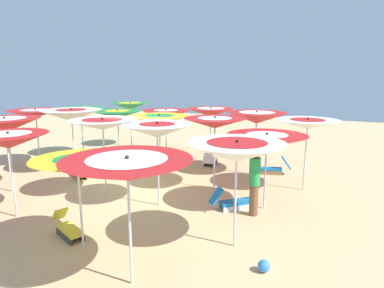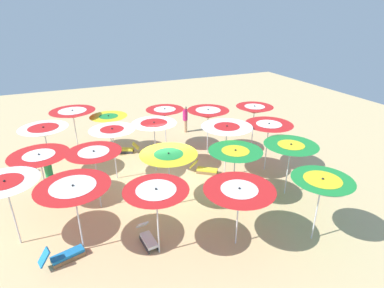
% 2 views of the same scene
% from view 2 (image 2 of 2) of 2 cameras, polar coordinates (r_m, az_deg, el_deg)
% --- Properties ---
extents(ground, '(41.19, 41.19, 0.04)m').
position_cam_2_polar(ground, '(14.03, -5.34, -7.72)').
color(ground, '#D1B57F').
extents(beach_umbrella_0, '(2.05, 2.05, 2.43)m').
position_cam_2_polar(beach_umbrella_0, '(11.27, -30.95, -6.58)').
color(beach_umbrella_0, silver).
rests_on(beach_umbrella_0, ground).
extents(beach_umbrella_1, '(2.23, 2.23, 2.47)m').
position_cam_2_polar(beach_umbrella_1, '(10.07, -20.80, -8.20)').
color(beach_umbrella_1, silver).
rests_on(beach_umbrella_1, ground).
extents(beach_umbrella_2, '(1.98, 1.98, 2.43)m').
position_cam_2_polar(beach_umbrella_2, '(9.39, -6.55, -9.22)').
color(beach_umbrella_2, silver).
rests_on(beach_umbrella_2, ground).
extents(beach_umbrella_3, '(2.26, 2.26, 2.18)m').
position_cam_2_polar(beach_umbrella_3, '(9.94, 8.59, -9.15)').
color(beach_umbrella_3, silver).
rests_on(beach_umbrella_3, ground).
extents(beach_umbrella_4, '(1.94, 1.94, 2.38)m').
position_cam_2_polar(beach_umbrella_4, '(10.73, 22.64, -6.77)').
color(beach_umbrella_4, silver).
rests_on(beach_umbrella_4, ground).
extents(beach_umbrella_5, '(2.24, 2.24, 2.23)m').
position_cam_2_polar(beach_umbrella_5, '(13.16, -26.07, -2.52)').
color(beach_umbrella_5, silver).
rests_on(beach_umbrella_5, ground).
extents(beach_umbrella_6, '(2.03, 2.03, 2.47)m').
position_cam_2_polar(beach_umbrella_6, '(12.07, -17.45, -2.05)').
color(beach_umbrella_6, silver).
rests_on(beach_umbrella_6, ground).
extents(beach_umbrella_7, '(2.20, 2.20, 2.32)m').
position_cam_2_polar(beach_umbrella_7, '(11.73, -4.29, -2.57)').
color(beach_umbrella_7, silver).
rests_on(beach_umbrella_7, ground).
extents(beach_umbrella_8, '(2.09, 2.09, 2.33)m').
position_cam_2_polar(beach_umbrella_8, '(12.04, 7.91, -1.90)').
color(beach_umbrella_8, silver).
rests_on(beach_umbrella_8, ground).
extents(beach_umbrella_9, '(2.15, 2.15, 2.33)m').
position_cam_2_polar(beach_umbrella_9, '(13.04, 17.58, -0.73)').
color(beach_umbrella_9, silver).
rests_on(beach_umbrella_9, ground).
extents(beach_umbrella_10, '(2.12, 2.12, 2.46)m').
position_cam_2_polar(beach_umbrella_10, '(15.36, -25.43, 2.01)').
color(beach_umbrella_10, silver).
rests_on(beach_umbrella_10, ground).
extents(beach_umbrella_11, '(2.00, 2.00, 2.49)m').
position_cam_2_polar(beach_umbrella_11, '(14.02, -14.35, 1.91)').
color(beach_umbrella_11, silver).
rests_on(beach_umbrella_11, ground).
extents(beach_umbrella_12, '(2.06, 2.06, 2.52)m').
position_cam_2_polar(beach_umbrella_12, '(14.37, -6.95, 3.30)').
color(beach_umbrella_12, silver).
rests_on(beach_umbrella_12, ground).
extents(beach_umbrella_13, '(2.28, 2.28, 2.53)m').
position_cam_2_polar(beach_umbrella_13, '(13.89, 6.35, 2.40)').
color(beach_umbrella_13, silver).
rests_on(beach_umbrella_13, ground).
extents(beach_umbrella_14, '(2.21, 2.21, 2.42)m').
position_cam_2_polar(beach_umbrella_14, '(14.83, 13.85, 3.03)').
color(beach_umbrella_14, silver).
rests_on(beach_umbrella_14, ground).
extents(beach_umbrella_15, '(2.29, 2.29, 2.46)m').
position_cam_2_polar(beach_umbrella_15, '(17.33, -20.95, 5.11)').
color(beach_umbrella_15, silver).
rests_on(beach_umbrella_15, ground).
extents(beach_umbrella_16, '(1.94, 1.94, 2.14)m').
position_cam_2_polar(beach_umbrella_16, '(16.92, -14.98, 4.44)').
color(beach_umbrella_16, silver).
rests_on(beach_umbrella_16, ground).
extents(beach_umbrella_17, '(2.03, 2.03, 2.36)m').
position_cam_2_polar(beach_umbrella_17, '(16.82, -4.98, 5.75)').
color(beach_umbrella_17, silver).
rests_on(beach_umbrella_17, ground).
extents(beach_umbrella_18, '(2.18, 2.18, 2.49)m').
position_cam_2_polar(beach_umbrella_18, '(16.22, 2.95, 5.52)').
color(beach_umbrella_18, silver).
rests_on(beach_umbrella_18, ground).
extents(beach_umbrella_19, '(2.02, 2.02, 2.42)m').
position_cam_2_polar(beach_umbrella_19, '(17.37, 11.34, 6.14)').
color(beach_umbrella_19, silver).
rests_on(beach_umbrella_19, ground).
extents(lounger_0, '(1.37, 0.69, 0.69)m').
position_cam_2_polar(lounger_0, '(11.00, -22.40, -18.33)').
color(lounger_0, olive).
rests_on(lounger_0, ground).
extents(lounger_1, '(1.27, 1.08, 0.60)m').
position_cam_2_polar(lounger_1, '(14.91, 2.39, -4.62)').
color(lounger_1, olive).
rests_on(lounger_1, ground).
extents(lounger_2, '(0.47, 1.20, 0.61)m').
position_cam_2_polar(lounger_2, '(10.97, -8.10, -16.61)').
color(lounger_2, '#333338').
rests_on(lounger_2, ground).
extents(lounger_3, '(1.21, 0.81, 0.59)m').
position_cam_2_polar(lounger_3, '(17.32, -11.77, -0.92)').
color(lounger_3, '#333338').
rests_on(lounger_3, ground).
extents(lounger_4, '(1.20, 1.14, 0.69)m').
position_cam_2_polar(lounger_4, '(14.26, -21.55, -7.81)').
color(lounger_4, silver).
rests_on(lounger_4, ground).
extents(beachgoer_0, '(0.30, 0.30, 1.86)m').
position_cam_2_polar(beachgoer_0, '(14.11, -24.63, -5.11)').
color(beachgoer_0, brown).
rests_on(beachgoer_0, ground).
extents(beachgoer_1, '(0.30, 0.30, 1.70)m').
position_cam_2_polar(beachgoer_1, '(19.58, -1.25, 4.66)').
color(beachgoer_1, '#D8A87F').
rests_on(beachgoer_1, ground).
extents(beach_ball, '(0.25, 0.25, 0.25)m').
position_cam_2_polar(beach_ball, '(16.92, -26.96, -4.08)').
color(beach_ball, '#337FE5').
rests_on(beach_ball, ground).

